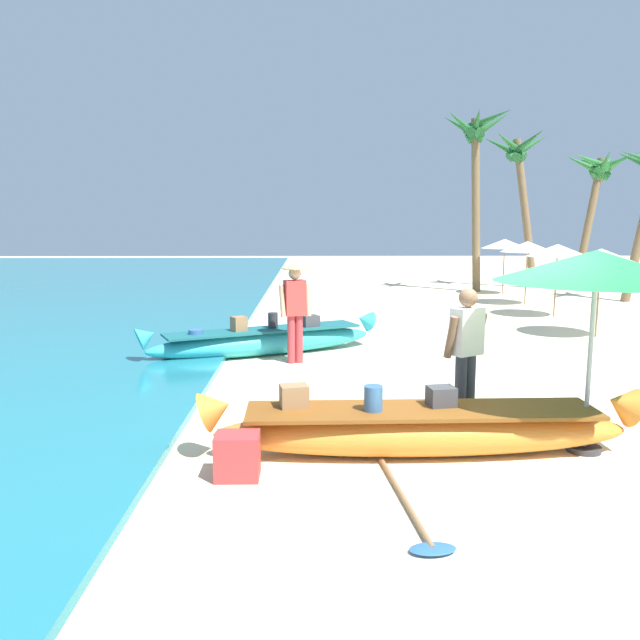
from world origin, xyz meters
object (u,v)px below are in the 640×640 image
(boat_orange_foreground, at_px, (420,429))
(cooler_box, at_px, (237,456))
(boat_cyan_midground, at_px, (264,340))
(patio_umbrella_large, at_px, (596,267))
(paddle, at_px, (412,513))
(person_vendor_hatted, at_px, (295,305))
(palm_tree_tall_inland, at_px, (476,144))
(person_tourist_customer, at_px, (466,350))
(palm_tree_leaning_seaward, at_px, (598,176))
(palm_tree_mid_cluster, at_px, (519,165))

(boat_orange_foreground, relative_size, cooler_box, 10.82)
(boat_cyan_midground, distance_m, patio_umbrella_large, 6.53)
(boat_cyan_midground, distance_m, paddle, 6.71)
(person_vendor_hatted, relative_size, palm_tree_tall_inland, 0.28)
(person_vendor_hatted, xyz_separation_m, paddle, (1.12, -5.82, -1.01))
(person_tourist_customer, xyz_separation_m, paddle, (-0.98, -2.21, -0.93))
(person_tourist_customer, distance_m, cooler_box, 2.99)
(palm_tree_leaning_seaward, xyz_separation_m, cooler_box, (-11.54, -17.84, -3.99))
(person_vendor_hatted, relative_size, cooler_box, 4.11)
(boat_orange_foreground, xyz_separation_m, palm_tree_leaning_seaward, (9.67, 17.24, 3.92))
(patio_umbrella_large, distance_m, cooler_box, 4.12)
(boat_orange_foreground, relative_size, patio_umbrella_large, 2.18)
(boat_orange_foreground, height_order, boat_cyan_midground, boat_cyan_midground)
(boat_cyan_midground, distance_m, person_tourist_customer, 5.09)
(person_tourist_customer, xyz_separation_m, palm_tree_tall_inland, (3.97, 15.07, 4.21))
(cooler_box, height_order, paddle, cooler_box)
(boat_orange_foreground, xyz_separation_m, paddle, (-0.31, -1.42, -0.25))
(patio_umbrella_large, relative_size, paddle, 1.16)
(boat_orange_foreground, bearing_deg, cooler_box, -162.39)
(boat_cyan_midground, xyz_separation_m, palm_tree_leaning_seaward, (11.69, 12.18, 3.93))
(boat_orange_foreground, relative_size, palm_tree_tall_inland, 0.74)
(palm_tree_tall_inland, height_order, paddle, palm_tree_tall_inland)
(palm_tree_tall_inland, bearing_deg, person_vendor_hatted, -117.89)
(patio_umbrella_large, xyz_separation_m, palm_tree_mid_cluster, (4.86, 17.19, 2.60))
(person_vendor_hatted, bearing_deg, patio_umbrella_large, -53.49)
(palm_tree_tall_inland, relative_size, cooler_box, 14.54)
(boat_orange_foreground, height_order, patio_umbrella_large, patio_umbrella_large)
(palm_tree_leaning_seaward, xyz_separation_m, palm_tree_mid_cluster, (-3.02, -0.00, 0.39))
(cooler_box, bearing_deg, palm_tree_tall_inland, 68.11)
(boat_orange_foreground, xyz_separation_m, person_tourist_customer, (0.67, 0.79, 0.68))
(boat_orange_foreground, bearing_deg, boat_cyan_midground, 111.75)
(boat_cyan_midground, distance_m, palm_tree_leaning_seaward, 17.33)
(boat_orange_foreground, bearing_deg, person_tourist_customer, 49.84)
(palm_tree_tall_inland, distance_m, cooler_box, 18.38)
(person_tourist_customer, distance_m, paddle, 2.59)
(cooler_box, relative_size, paddle, 0.23)
(boat_cyan_midground, xyz_separation_m, palm_tree_mid_cluster, (8.67, 12.18, 4.31))
(patio_umbrella_large, height_order, cooler_box, patio_umbrella_large)
(palm_tree_tall_inland, xyz_separation_m, palm_tree_leaning_seaward, (5.03, 1.38, -0.96))
(boat_cyan_midground, relative_size, palm_tree_mid_cluster, 0.76)
(person_tourist_customer, height_order, cooler_box, person_tourist_customer)
(paddle, bearing_deg, palm_tree_tall_inland, 74.02)
(boat_cyan_midground, bearing_deg, patio_umbrella_large, -52.76)
(boat_cyan_midground, bearing_deg, boat_orange_foreground, -68.25)
(boat_cyan_midground, bearing_deg, person_vendor_hatted, -48.29)
(paddle, bearing_deg, person_vendor_hatted, 100.87)
(person_vendor_hatted, distance_m, palm_tree_tall_inland, 13.61)
(boat_orange_foreground, height_order, palm_tree_mid_cluster, palm_tree_mid_cluster)
(boat_orange_foreground, distance_m, boat_cyan_midground, 5.45)
(paddle, bearing_deg, person_tourist_customer, 66.08)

